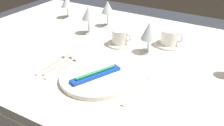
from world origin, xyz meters
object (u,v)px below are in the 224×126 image
at_px(wine_glass_centre, 67,3).
at_px(wine_glass_left, 88,14).
at_px(toothbrush_package, 96,74).
at_px(fork_outer, 65,67).
at_px(fork_inner, 62,63).
at_px(coffee_cup_left, 170,37).
at_px(spoon_soup, 141,86).
at_px(wine_glass_far, 108,8).
at_px(dinner_plate, 96,78).
at_px(wine_glass_right, 149,32).
at_px(fork_salad, 55,63).
at_px(coffee_cup_right, 120,37).

relative_size(wine_glass_centre, wine_glass_left, 0.88).
height_order(toothbrush_package, wine_glass_centre, wine_glass_centre).
bearing_deg(fork_outer, fork_inner, 153.50).
bearing_deg(coffee_cup_left, wine_glass_left, -170.82).
bearing_deg(fork_outer, spoon_soup, 4.78).
height_order(fork_inner, wine_glass_far, wine_glass_far).
xyz_separation_m(fork_inner, wine_glass_far, (-0.07, 0.49, 0.10)).
height_order(dinner_plate, wine_glass_left, wine_glass_left).
height_order(toothbrush_package, wine_glass_far, wine_glass_far).
distance_m(coffee_cup_left, wine_glass_right, 0.14).
relative_size(toothbrush_package, fork_salad, 0.99).
bearing_deg(fork_inner, wine_glass_centre, 126.42).
distance_m(wine_glass_centre, wine_glass_left, 0.30).
bearing_deg(coffee_cup_left, toothbrush_package, -105.86).
bearing_deg(fork_outer, toothbrush_package, -6.40).
xyz_separation_m(fork_outer, fork_inner, (-0.03, 0.01, 0.00)).
distance_m(fork_outer, spoon_soup, 0.34).
bearing_deg(toothbrush_package, spoon_soup, 15.54).
bearing_deg(spoon_soup, fork_inner, -177.86).
bearing_deg(spoon_soup, fork_outer, -175.22).
relative_size(dinner_plate, fork_salad, 1.33).
relative_size(coffee_cup_right, wine_glass_right, 0.69).
distance_m(fork_outer, wine_glass_centre, 0.64).
height_order(spoon_soup, wine_glass_centre, wine_glass_centre).
xyz_separation_m(fork_outer, wine_glass_centre, (-0.39, 0.50, 0.09)).
relative_size(fork_outer, fork_inner, 1.04).
relative_size(dinner_plate, fork_outer, 1.30).
bearing_deg(fork_outer, coffee_cup_right, 74.60).
xyz_separation_m(fork_inner, spoon_soup, (0.37, 0.01, -0.00)).
bearing_deg(spoon_soup, coffee_cup_right, 131.40).
xyz_separation_m(toothbrush_package, coffee_cup_right, (-0.08, 0.33, 0.02)).
bearing_deg(fork_salad, toothbrush_package, -5.35).
bearing_deg(coffee_cup_right, fork_outer, -105.40).
bearing_deg(wine_glass_left, coffee_cup_left, 9.18).
bearing_deg(dinner_plate, fork_outer, 173.60).
distance_m(toothbrush_package, coffee_cup_right, 0.35).
bearing_deg(wine_glass_left, coffee_cup_right, -11.50).
height_order(toothbrush_package, wine_glass_left, wine_glass_left).
xyz_separation_m(dinner_plate, wine_glass_right, (0.07, 0.33, 0.09)).
relative_size(spoon_soup, wine_glass_right, 1.55).
bearing_deg(spoon_soup, coffee_cup_left, 96.21).
bearing_deg(toothbrush_package, wine_glass_right, 78.10).
bearing_deg(toothbrush_package, fork_salad, 174.65).
relative_size(dinner_plate, fork_inner, 1.36).
relative_size(fork_salad, wine_glass_right, 1.44).
height_order(fork_outer, coffee_cup_right, coffee_cup_right).
xyz_separation_m(fork_salad, spoon_soup, (0.40, 0.03, -0.00)).
relative_size(fork_salad, wine_glass_left, 1.40).
relative_size(toothbrush_package, wine_glass_left, 1.39).
xyz_separation_m(fork_inner, wine_glass_centre, (-0.36, 0.49, 0.09)).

